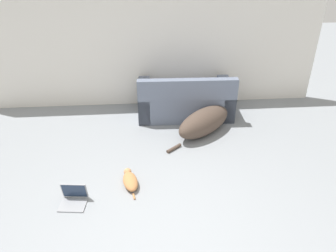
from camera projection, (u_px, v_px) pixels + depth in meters
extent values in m
plane|color=gray|center=(154.00, 251.00, 3.35)|extent=(20.00, 20.00, 0.00)
cube|color=silver|center=(144.00, 40.00, 5.78)|extent=(6.41, 0.06, 2.46)
cube|color=slate|center=(185.00, 103.00, 5.86)|extent=(1.67, 0.85, 0.46)
cube|color=slate|center=(188.00, 90.00, 5.36)|extent=(1.65, 0.19, 0.35)
cube|color=slate|center=(225.00, 98.00, 5.85)|extent=(0.22, 0.80, 0.60)
cube|color=slate|center=(144.00, 100.00, 5.79)|extent=(0.22, 0.80, 0.60)
ellipsoid|color=#4C3D33|center=(204.00, 122.00, 5.28)|extent=(1.12, 1.04, 0.42)
sphere|color=black|center=(227.00, 113.00, 5.71)|extent=(0.39, 0.39, 0.27)
cylinder|color=#4C3D33|center=(174.00, 148.00, 4.95)|extent=(0.25, 0.22, 0.05)
ellipsoid|color=#BC7A47|center=(130.00, 181.00, 4.22)|extent=(0.25, 0.41, 0.12)
sphere|color=tan|center=(128.00, 172.00, 4.41)|extent=(0.12, 0.12, 0.10)
cylinder|color=#BC7A47|center=(134.00, 197.00, 4.04)|extent=(0.04, 0.10, 0.02)
cube|color=gray|center=(73.00, 205.00, 3.91)|extent=(0.33, 0.26, 0.02)
cube|color=gray|center=(74.00, 190.00, 3.97)|extent=(0.31, 0.09, 0.22)
cube|color=#23334C|center=(74.00, 191.00, 3.96)|extent=(0.29, 0.08, 0.20)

